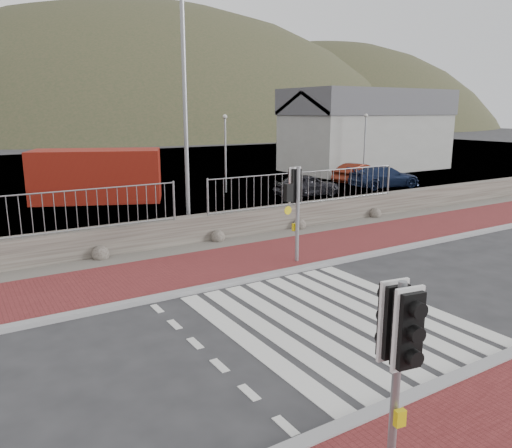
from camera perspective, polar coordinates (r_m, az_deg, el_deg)
ground at (r=10.94m, az=8.83°, el=-10.65°), size 220.00×220.00×0.00m
sidewalk_far at (r=14.41m, az=-2.87°, el=-4.49°), size 40.00×3.00×0.08m
kerb_near at (r=9.11m, az=21.68°, el=-16.20°), size 40.00×0.25×0.12m
kerb_far at (r=13.18m, az=0.31°, el=-6.12°), size 40.00×0.25×0.12m
zebra_crossing at (r=10.94m, az=8.83°, el=-10.62°), size 4.62×5.60×0.01m
gravel_strip at (r=16.12m, az=-6.32°, el=-2.70°), size 40.00×1.50×0.06m
stone_wall at (r=16.72m, az=-7.54°, el=-0.68°), size 40.00×0.60×0.90m
railing at (r=16.32m, az=-7.46°, el=3.90°), size 18.07×0.07×1.22m
quay at (r=36.33m, az=-21.13°, el=5.17°), size 120.00×40.00×0.50m
water at (r=70.90m, az=-26.63°, el=8.04°), size 220.00×50.00×0.05m
harbor_building at (r=38.27m, az=12.55°, el=10.48°), size 12.20×6.20×5.80m
hills_backdrop at (r=100.20m, az=-22.90°, el=-4.02°), size 254.00×90.00×100.00m
traffic_signal_near at (r=5.89m, az=15.99°, el=-12.87°), size 0.39×0.27×2.54m
traffic_signal_far at (r=14.08m, az=4.69°, el=3.41°), size 0.67×0.27×2.81m
streetlight at (r=17.19m, az=-7.71°, el=13.60°), size 1.73×0.38×8.15m
shipping_container at (r=25.46m, az=-17.70°, el=5.30°), size 6.47×4.63×2.49m
car_a at (r=25.78m, az=5.81°, el=4.45°), size 3.56×1.74×1.17m
car_b at (r=31.11m, az=11.61°, el=5.72°), size 3.78×1.89×1.19m
car_c at (r=29.55m, az=14.45°, el=5.24°), size 4.47×2.44×1.23m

